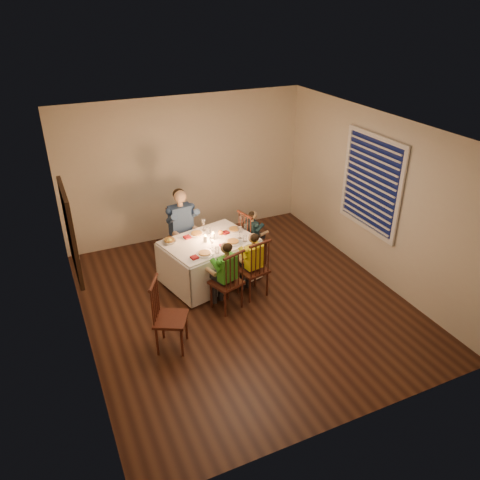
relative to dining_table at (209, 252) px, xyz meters
name	(u,v)px	position (x,y,z in m)	size (l,w,h in m)	color
ground	(243,301)	(0.23, -0.77, -0.51)	(5.00, 5.00, 0.00)	black
wall_left	(74,258)	(-2.02, -0.77, 0.79)	(0.02, 5.00, 2.60)	beige
wall_right	(375,198)	(2.48, -0.77, 0.79)	(0.02, 5.00, 2.60)	beige
wall_back	(186,169)	(0.23, 1.73, 0.79)	(4.50, 0.02, 2.60)	beige
ceiling	(244,130)	(0.23, -0.77, 2.09)	(5.00, 5.00, 0.00)	white
dining_table	(209,252)	(0.00, 0.00, 0.00)	(1.58, 1.31, 0.69)	white
chair_adult	(184,261)	(-0.19, 0.75, -0.51)	(0.40, 0.38, 0.98)	#34110E
chair_near_left	(227,307)	(-0.05, -0.79, -0.51)	(0.40, 0.38, 0.98)	#34110E
chair_near_right	(252,294)	(0.44, -0.64, -0.51)	(0.40, 0.38, 0.98)	#34110E
chair_end	(253,263)	(0.86, 0.20, -0.51)	(0.40, 0.38, 0.98)	#34110E
chair_extra	(173,346)	(-1.03, -1.30, -0.51)	(0.42, 0.40, 1.01)	#34110E
adult	(184,261)	(-0.19, 0.75, -0.51)	(0.50, 0.46, 1.32)	navy
child_green	(227,307)	(-0.05, -0.79, -0.51)	(0.36, 0.33, 1.08)	green
child_yellow	(252,294)	(0.44, -0.64, -0.51)	(0.34, 0.32, 1.05)	yellow
child_teal	(253,263)	(0.86, 0.20, -0.51)	(0.30, 0.27, 0.97)	#17303A
setting_adult	(197,234)	(-0.10, 0.27, 0.22)	(0.26, 0.26, 0.02)	silver
setting_green	(205,254)	(-0.21, -0.38, 0.22)	(0.26, 0.26, 0.02)	silver
setting_yellow	(233,242)	(0.31, -0.22, 0.22)	(0.26, 0.26, 0.02)	silver
setting_teal	(234,230)	(0.50, 0.16, 0.22)	(0.26, 0.26, 0.02)	silver
candle_left	(205,239)	(-0.07, -0.02, 0.26)	(0.06, 0.06, 0.10)	white
candle_right	(213,236)	(0.08, 0.02, 0.26)	(0.06, 0.06, 0.10)	white
squash	(169,241)	(-0.59, 0.15, 0.25)	(0.09, 0.09, 0.09)	yellow
orange_fruit	(221,232)	(0.24, 0.11, 0.25)	(0.08, 0.08, 0.08)	orange
serving_bowl	(170,242)	(-0.58, 0.18, 0.23)	(0.20, 0.20, 0.05)	silver
wall_mirror	(71,232)	(-1.98, -0.47, 0.99)	(0.06, 0.95, 1.15)	black
window_blinds	(370,184)	(2.44, -0.67, 0.99)	(0.07, 1.34, 1.54)	black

